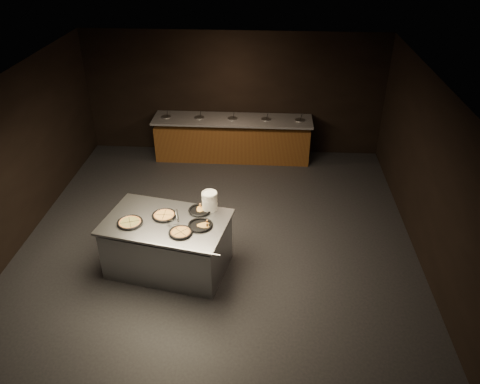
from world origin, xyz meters
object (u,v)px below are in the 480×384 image
at_px(serving_counter, 168,245).
at_px(pan_veggie_whole, 130,222).
at_px(plate_stack, 210,201).
at_px(pan_cheese_whole, 164,215).

xyz_separation_m(serving_counter, pan_veggie_whole, (-0.55, -0.11, 0.51)).
xyz_separation_m(plate_stack, pan_cheese_whole, (-0.71, -0.25, -0.14)).
height_order(plate_stack, pan_veggie_whole, plate_stack).
distance_m(serving_counter, pan_veggie_whole, 0.75).
relative_size(serving_counter, plate_stack, 6.78).
height_order(serving_counter, pan_cheese_whole, pan_cheese_whole).
bearing_deg(pan_veggie_whole, pan_cheese_whole, 25.36).
bearing_deg(serving_counter, plate_stack, 41.39).
xyz_separation_m(serving_counter, pan_cheese_whole, (-0.05, 0.13, 0.51)).
bearing_deg(pan_veggie_whole, plate_stack, 22.02).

